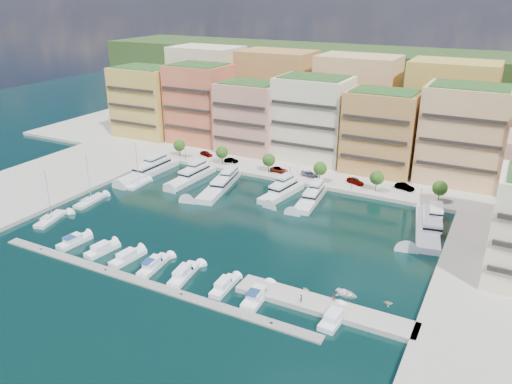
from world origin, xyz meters
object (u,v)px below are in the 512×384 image
at_px(cruiser_9, 333,319).
at_px(sailboat_2, 138,185).
at_px(person_0, 301,298).
at_px(tree_1, 222,152).
at_px(car_1, 231,160).
at_px(tree_5, 440,188).
at_px(cruiser_5, 184,274).
at_px(yacht_4, 311,198).
at_px(tender_2, 347,294).
at_px(yacht_2, 221,184).
at_px(lamppost_4, 421,192).
at_px(sailboat_0, 50,220).
at_px(cruiser_4, 154,265).
at_px(car_5, 404,187).
at_px(lamppost_0, 186,152).
at_px(person_1, 334,296).
at_px(tender_3, 388,303).
at_px(tree_3, 320,168).
at_px(yacht_6, 428,224).
at_px(car_4, 355,181).
at_px(yacht_0, 150,170).
at_px(tree_4, 377,178).
at_px(lamppost_2, 290,170).
at_px(cruiser_7, 257,296).
at_px(tree_2, 269,160).
at_px(sailboat_1, 90,201).
at_px(car_2, 279,170).
at_px(cruiser_6, 224,286).
at_px(lamppost_1, 235,160).
at_px(cruiser_2, 102,250).
at_px(tender_1, 306,289).
at_px(cruiser_1, 74,241).
at_px(lamppost_3, 352,180).
at_px(tree_0, 179,145).
at_px(car_0, 206,154).
at_px(cruiser_3, 128,258).
at_px(yacht_3, 282,191).
at_px(car_3, 310,174).

height_order(cruiser_9, sailboat_2, sailboat_2).
height_order(cruiser_9, person_0, person_0).
relative_size(tree_1, car_1, 1.31).
xyz_separation_m(tree_5, cruiser_5, (-37.24, -58.10, -4.20)).
bearing_deg(yacht_4, tender_2, -59.73).
bearing_deg(yacht_2, lamppost_4, 14.15).
bearing_deg(sailboat_0, person_0, -3.84).
bearing_deg(cruiser_4, tree_1, 108.59).
bearing_deg(car_5, person_0, -169.37).
relative_size(yacht_4, sailboat_2, 1.35).
bearing_deg(lamppost_0, person_1, -37.41).
bearing_deg(tender_3, cruiser_9, 135.74).
xyz_separation_m(tree_3, yacht_6, (32.29, -15.20, -3.53)).
xyz_separation_m(sailboat_0, car_4, (57.47, 54.84, 1.55)).
bearing_deg(yacht_0, tree_4, 13.48).
height_order(lamppost_2, car_5, lamppost_2).
relative_size(tree_5, cruiser_7, 0.66).
bearing_deg(lamppost_2, tree_2, 163.96).
bearing_deg(yacht_6, sailboat_1, -162.91).
height_order(tender_3, person_1, person_1).
height_order(car_2, car_4, car_4).
distance_m(yacht_4, car_4, 16.61).
distance_m(yacht_2, person_0, 58.77).
height_order(cruiser_7, person_0, person_0).
distance_m(cruiser_6, sailboat_0, 51.99).
bearing_deg(lamppost_1, cruiser_2, -90.03).
height_order(sailboat_1, tender_1, sailboat_1).
height_order(tree_1, cruiser_1, tree_1).
bearing_deg(tree_3, yacht_4, -78.43).
relative_size(lamppost_3, yacht_2, 0.18).
xyz_separation_m(cruiser_6, car_5, (18.87, 62.49, 1.31)).
bearing_deg(tree_0, person_1, -37.02).
relative_size(cruiser_9, car_0, 1.57).
distance_m(tree_2, yacht_0, 35.65).
relative_size(car_4, car_5, 0.97).
xyz_separation_m(lamppost_2, cruiser_3, (-11.09, -55.79, -3.28)).
distance_m(tree_3, lamppost_4, 28.11).
xyz_separation_m(cruiser_4, car_5, (35.04, 62.52, 1.29)).
bearing_deg(tender_3, cruiser_5, 96.66).
height_order(tree_5, cruiser_6, tree_5).
bearing_deg(sailboat_0, cruiser_4, -9.27).
height_order(tree_1, sailboat_2, sailboat_2).
distance_m(cruiser_9, car_5, 62.54).
xyz_separation_m(tree_1, yacht_3, (26.07, -12.04, -3.53)).
distance_m(car_0, car_3, 36.92).
bearing_deg(yacht_4, lamppost_1, 160.28).
bearing_deg(yacht_6, tree_4, 136.98).
xyz_separation_m(yacht_0, yacht_4, (50.55, 2.80, -0.12)).
distance_m(cruiser_3, car_3, 62.14).
relative_size(tree_3, lamppost_1, 1.35).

